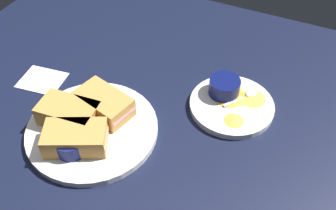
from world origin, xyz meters
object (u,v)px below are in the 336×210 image
sandwich_half_near (103,103)px  spoon_by_gravy_ramekin (247,95)px  plate_chips_companion (232,105)px  ramekin_dark_sauce (71,142)px  ramekin_light_gravy (224,86)px  spoon_by_dark_ramekin (90,128)px  sandwich_half_far (69,113)px  plate_sandwich_main (93,130)px  sandwich_half_extra (77,139)px

sandwich_half_near → spoon_by_gravy_ramekin: 34.39cm
plate_chips_companion → spoon_by_gravy_ramekin: (2.51, 3.69, 1.16)cm
ramekin_dark_sauce → ramekin_light_gravy: ramekin_light_gravy is taller
spoon_by_dark_ramekin → ramekin_light_gravy: size_ratio=1.33×
sandwich_half_far → plate_chips_companion: 38.00cm
spoon_by_gravy_ramekin → ramekin_light_gravy: bearing=-168.1°
spoon_by_dark_ramekin → ramekin_light_gravy: bearing=46.1°
plate_sandwich_main → spoon_by_gravy_ramekin: spoon_by_gravy_ramekin is taller
plate_chips_companion → spoon_by_dark_ramekin: bearing=-140.6°
sandwich_half_extra → plate_chips_companion: (25.58, 26.20, -3.20)cm
ramekin_dark_sauce → spoon_by_gravy_ramekin: 42.46cm
ramekin_dark_sauce → spoon_by_gravy_ramekin: (29.07, 30.91, -1.57)cm
sandwich_half_far → spoon_by_dark_ramekin: bearing=-4.1°
ramekin_dark_sauce → sandwich_half_far: bearing=128.5°
sandwich_half_extra → ramekin_light_gravy: (22.56, 28.72, -0.22)cm
spoon_by_dark_ramekin → ramekin_dark_sauce: bearing=-95.7°
sandwich_half_far → sandwich_half_extra: size_ratio=0.93×
ramekin_dark_sauce → spoon_by_dark_ramekin: (0.58, 5.87, -1.57)cm
ramekin_light_gravy → spoon_by_gravy_ramekin: 5.94cm
sandwich_half_near → spoon_by_gravy_ramekin: sandwich_half_near is taller
plate_sandwich_main → sandwich_half_near: bearing=93.6°
sandwich_half_near → sandwich_half_far: (-5.25, -5.97, 0.00)cm
sandwich_half_near → ramekin_light_gravy: bearing=36.9°
sandwich_half_far → ramekin_dark_sauce: bearing=-51.5°
sandwich_half_far → plate_sandwich_main: bearing=3.6°
spoon_by_gravy_ramekin → ramekin_dark_sauce: bearing=-133.2°
sandwich_half_near → plate_chips_companion: sandwich_half_near is taller
ramekin_dark_sauce → sandwich_half_extra: bearing=46.1°
plate_sandwich_main → spoon_by_gravy_ramekin: 37.42cm
ramekin_light_gravy → sandwich_half_extra: bearing=-128.1°
plate_sandwich_main → plate_chips_companion: same height
sandwich_half_near → ramekin_light_gravy: sandwich_half_near is taller
spoon_by_gravy_ramekin → plate_sandwich_main: bearing=-139.5°
ramekin_light_gravy → spoon_by_dark_ramekin: bearing=-133.9°
plate_sandwich_main → plate_chips_companion: bearing=38.4°
sandwich_half_extra → ramekin_dark_sauce: 1.49cm
sandwich_half_far → ramekin_dark_sauce: sandwich_half_far is taller
plate_chips_companion → spoon_by_gravy_ramekin: 4.61cm
plate_sandwich_main → spoon_by_dark_ramekin: bearing=-93.0°
plate_sandwich_main → ramekin_light_gravy: ramekin_light_gravy is taller
sandwich_half_near → spoon_by_dark_ramekin: size_ratio=1.47×
plate_chips_companion → ramekin_light_gravy: bearing=140.2°
spoon_by_dark_ramekin → plate_chips_companion: (25.98, 21.35, -1.16)cm
ramekin_light_gravy → spoon_by_gravy_ramekin: bearing=11.9°
spoon_by_dark_ramekin → spoon_by_gravy_ramekin: 37.93cm
plate_chips_companion → spoon_by_gravy_ramekin: spoon_by_gravy_ramekin is taller
plate_sandwich_main → spoon_by_dark_ramekin: spoon_by_dark_ramekin is taller
plate_sandwich_main → plate_chips_companion: size_ratio=1.47×
plate_sandwich_main → plate_chips_companion: (25.94, 20.59, 0.00)cm
sandwich_half_far → spoon_by_gravy_ramekin: (34.06, 24.64, -2.04)cm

